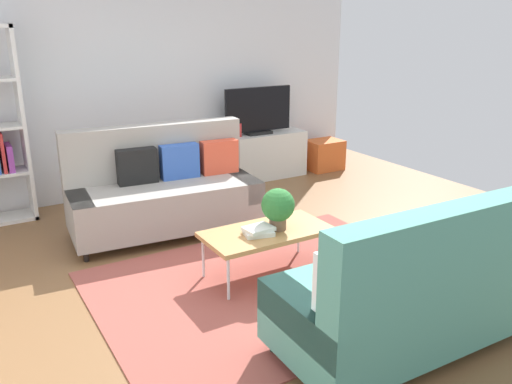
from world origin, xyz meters
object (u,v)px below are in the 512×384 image
coffee_table (267,233)px  tv_console (257,156)px  bottle_1 (239,130)px  potted_plant (278,207)px  vase_0 (218,132)px  bottle_0 (233,130)px  couch_beige (164,190)px  table_book_0 (259,233)px  storage_trunk (324,155)px  couch_green (417,289)px  tv (258,111)px

coffee_table → tv_console: (1.46, 2.60, -0.07)m
coffee_table → tv_console: size_ratio=0.79×
bottle_1 → potted_plant: bearing=-112.4°
vase_0 → bottle_0: bottle_0 is taller
tv_console → couch_beige: bearing=-147.4°
vase_0 → couch_beige: bearing=-135.8°
table_book_0 → bottle_0: 2.87m
potted_plant → table_book_0: potted_plant is taller
tv_console → coffee_table: bearing=-119.4°
vase_0 → bottle_1: bearing=-18.2°
coffee_table → storage_trunk: (2.56, 2.50, -0.17)m
couch_green → table_book_0: size_ratio=7.99×
coffee_table → bottle_1: bottle_1 is taller
couch_beige → potted_plant: bearing=113.1°
storage_trunk → bottle_0: bearing=177.7°
couch_green → couch_beige: bearing=104.5°
table_book_0 → vase_0: size_ratio=1.52×
couch_green → tv_console: size_ratio=1.37×
couch_beige → tv: 2.24m
tv → vase_0: bearing=173.1°
couch_beige → bottle_0: couch_beige is taller
tv → potted_plant: (-1.37, -2.60, -0.33)m
tv → storage_trunk: (1.10, -0.08, -0.73)m
coffee_table → bottle_1: bearing=65.7°
storage_trunk → bottle_1: bearing=177.6°
tv → bottle_0: (-0.41, -0.02, -0.21)m
potted_plant → bottle_0: (0.96, 2.58, 0.11)m
tv_console → vase_0: 0.71m
vase_0 → bottle_0: 0.20m
storage_trunk → potted_plant: (-2.47, -2.52, 0.41)m
bottle_1 → coffee_table: bearing=-114.3°
coffee_table → potted_plant: (0.09, -0.02, 0.23)m
coffee_table → potted_plant: 0.25m
tv_console → tv: bearing=-90.0°
table_book_0 → bottle_1: size_ratio=1.34×
tv_console → bottle_1: bearing=-172.5°
coffee_table → potted_plant: size_ratio=3.02×
coffee_table → tv_console: 2.98m
couch_green → bottle_0: size_ratio=9.73×
couch_beige → tv: bearing=-142.9°
bottle_0 → potted_plant: bearing=-110.4°
vase_0 → bottle_0: (0.17, -0.09, 0.02)m
couch_beige → tv: tv is taller
couch_green → tv_console: couch_green is taller
couch_green → coffee_table: size_ratio=1.74×
coffee_table → storage_trunk: bearing=44.3°
tv_console → tv: (0.00, -0.02, 0.63)m
couch_beige → couch_green: bearing=108.1°
coffee_table → potted_plant: bearing=-14.4°
couch_green → coffee_table: bearing=102.6°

